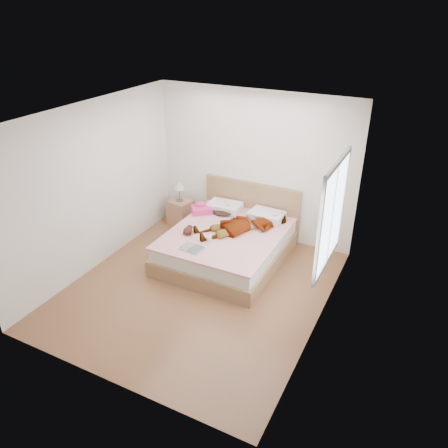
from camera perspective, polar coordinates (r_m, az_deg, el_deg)
name	(u,v)px	position (r m, az deg, el deg)	size (l,w,h in m)	color
ground	(198,289)	(6.63, -3.35, -8.42)	(4.00, 4.00, 0.00)	#56331B
woman	(244,222)	(7.13, 2.56, 0.22)	(0.61, 1.63, 0.22)	white
hair	(225,209)	(7.74, 0.10, 1.98)	(0.44, 0.55, 0.08)	black
phone	(227,203)	(7.61, 0.40, 2.82)	(0.05, 0.11, 0.01)	silver
room_shell	(332,215)	(5.55, 13.93, 1.16)	(4.00, 4.00, 4.00)	white
bed	(229,242)	(7.25, 0.66, -2.37)	(1.80, 2.08, 1.00)	#8E6141
towel	(202,208)	(7.69, -2.94, 2.04)	(0.44, 0.43, 0.18)	#DE3C91
magazine	(191,248)	(6.62, -4.31, -3.16)	(0.41, 0.29, 0.02)	white
coffee_mug	(209,239)	(6.77, -1.95, -1.98)	(0.12, 0.10, 0.09)	silver
plush_toy	(188,230)	(7.00, -4.71, -0.82)	(0.18, 0.24, 0.13)	black
nightstand	(180,211)	(8.30, -5.72, 1.74)	(0.48, 0.44, 0.89)	#895E3F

